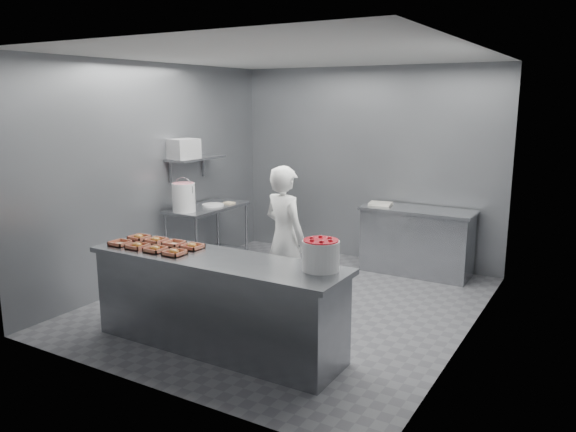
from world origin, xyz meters
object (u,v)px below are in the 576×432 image
Objects in this scene: tray_1 at (137,246)px; tray_4 at (139,237)px; back_counter at (417,241)px; strawberry_tub at (321,254)px; tray_7 at (192,246)px; glaze_bucket at (184,197)px; worker at (285,238)px; appliance at (184,149)px; prep_table at (208,228)px; service_counter at (217,303)px; tray_3 at (174,252)px; tray_5 at (156,240)px; tray_0 at (120,243)px; tray_2 at (155,249)px; tray_6 at (174,243)px.

tray_1 and tray_4 have the same top height.
back_counter is 3.16m from strawberry_tub.
tray_7 is 0.41× the size of glaze_bucket.
glaze_bucket is (-0.81, 1.64, 0.17)m from tray_1.
worker reaches higher than tray_1.
appliance reaches higher than tray_4.
prep_table is 6.40× the size of tray_1.
tray_3 reaches higher than service_counter.
tray_3 is (0.48, 0.00, 0.00)m from tray_1.
worker is (0.87, 1.39, -0.11)m from tray_1.
tray_5 is 0.48m from tray_7.
tray_5 reaches higher than service_counter.
worker reaches higher than strawberry_tub.
strawberry_tub reaches higher than tray_3.
back_counter is at bearing 60.48° from tray_5.
tray_5 is at bearing 90.00° from tray_1.
tray_5 is at bearing 47.87° from tray_0.
tray_1 is at bearing -47.51° from tray_4.
strawberry_tub is at bearing 7.96° from service_counter.
tray_2 is 0.58× the size of strawberry_tub.
tray_7 reaches higher than tray_0.
strawberry_tub is (2.13, 0.01, 0.12)m from tray_4.
tray_3 is 1.00× the size of tray_4.
tray_0 is at bearing -151.37° from tray_6.
tray_4 is at bearing 180.00° from tray_5.
worker is at bearing -22.65° from prep_table.
tray_3 is 0.11× the size of worker.
tray_3 is at bearing -47.87° from tray_6.
back_counter is 3.84m from tray_1.
tray_3 is at bearing -0.00° from tray_0.
tray_4 is (-0.00, 0.26, 0.00)m from tray_0.
service_counter is 13.88× the size of tray_7.
tray_5 reaches higher than tray_0.
strawberry_tub reaches higher than tray_1.
prep_table is 0.74× the size of worker.
tray_5 is 0.53× the size of appliance.
tray_4 is 0.72m from tray_7.
tray_1 is at bearing -132.85° from tray_6.
tray_6 is 1.00× the size of tray_7.
glaze_bucket is at bearing -42.30° from appliance.
appliance is (-0.72, 1.84, 0.78)m from tray_0.
tray_2 is at bearing -63.81° from prep_table.
worker is at bearing 71.11° from tray_7.
back_counter is 8.01× the size of tray_7.
tray_5 reaches higher than back_counter.
tray_7 is (1.26, -1.82, 0.33)m from prep_table.
glaze_bucket reaches higher than tray_1.
glaze_bucket is at bearing 120.46° from tray_5.
tray_0 is at bearing -159.93° from tray_7.
back_counter is at bearing 34.02° from glaze_bucket.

